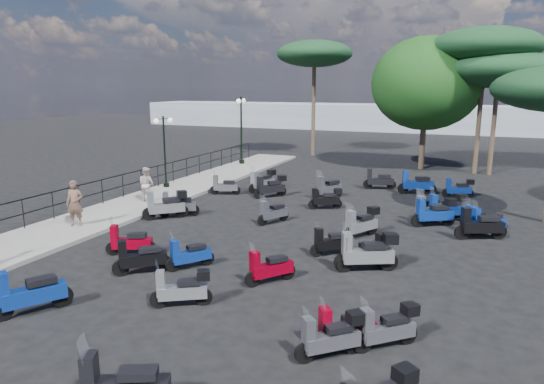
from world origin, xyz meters
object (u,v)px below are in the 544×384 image
at_px(scooter_1, 140,258).
at_px(scooter_14, 269,268).
at_px(scooter_21, 434,213).
at_px(scooter_30, 387,328).
at_px(scooter_9, 273,213).
at_px(scooter_17, 379,180).
at_px(scooter_19, 345,330).
at_px(scooter_25, 364,252).
at_px(scooter_13, 182,289).
at_px(woman, 75,203).
at_px(scooter_24, 331,337).
at_px(broadleaf_tree, 426,84).
at_px(pine_1, 499,69).
at_px(scooter_5, 263,181).
at_px(scooter_22, 428,209).
at_px(scooter_8, 130,242).
at_px(scooter_10, 326,199).
at_px(lamp_post_1, 164,147).
at_px(scooter_15, 361,223).
at_px(scooter_26, 367,253).
at_px(scooter_2, 166,206).
at_px(scooter_3, 178,206).
at_px(pedestrian_far, 147,184).
at_px(scooter_29, 458,189).
at_px(scooter_32, 446,208).
at_px(scooter_23, 416,184).
at_px(lamp_post_2, 241,126).
at_px(scooter_27, 480,225).
at_px(scooter_20, 331,243).
at_px(pine_0, 486,47).
at_px(scooter_6, 29,294).
at_px(scooter_4, 224,186).
at_px(scooter_16, 328,188).
at_px(scooter_28, 487,222).
at_px(scooter_31, 480,219).
at_px(scooter_7, 189,255).

height_order(scooter_1, scooter_14, scooter_1).
distance_m(scooter_21, scooter_30, 9.60).
bearing_deg(scooter_9, scooter_17, -80.90).
xyz_separation_m(scooter_19, scooter_25, (-0.58, 4.51, 0.10)).
bearing_deg(scooter_13, scooter_17, -37.73).
height_order(woman, scooter_24, woman).
bearing_deg(broadleaf_tree, pine_1, -9.19).
bearing_deg(scooter_5, scooter_19, 144.41).
distance_m(scooter_1, scooter_22, 11.40).
bearing_deg(scooter_8, scooter_10, -51.51).
xyz_separation_m(lamp_post_1, scooter_1, (6.01, -9.91, -1.76)).
xyz_separation_m(scooter_15, scooter_26, (0.86, -3.14, 0.06)).
relative_size(scooter_2, scooter_3, 1.00).
bearing_deg(scooter_22, scooter_3, 48.50).
distance_m(scooter_9, scooter_24, 9.66).
distance_m(pedestrian_far, scooter_3, 2.79).
bearing_deg(scooter_29, scooter_30, 158.36).
bearing_deg(scooter_13, scooter_2, 6.35).
xyz_separation_m(pedestrian_far, scooter_17, (9.05, 7.36, -0.46)).
bearing_deg(scooter_14, scooter_32, -78.34).
bearing_deg(scooter_23, scooter_30, 168.77).
relative_size(lamp_post_2, scooter_27, 2.57).
xyz_separation_m(scooter_10, scooter_29, (5.24, 4.60, -0.01)).
bearing_deg(scooter_21, woman, 82.22).
bearing_deg(scooter_15, scooter_20, 108.62).
relative_size(woman, scooter_20, 1.46).
bearing_deg(scooter_5, scooter_9, 141.94).
bearing_deg(scooter_29, scooter_9, 120.66).
xyz_separation_m(scooter_14, pine_0, (4.99, 20.39, 7.05)).
relative_size(scooter_6, scooter_25, 1.17).
height_order(scooter_9, broadleaf_tree, broadleaf_tree).
distance_m(scooter_3, scooter_8, 4.72).
bearing_deg(lamp_post_2, lamp_post_1, -99.37).
height_order(scooter_4, scooter_22, scooter_22).
distance_m(scooter_3, scooter_13, 8.50).
xyz_separation_m(scooter_5, scooter_16, (3.50, -0.22, -0.03)).
height_order(scooter_13, scooter_16, scooter_16).
bearing_deg(scooter_23, scooter_28, -167.54).
height_order(scooter_28, scooter_31, same).
bearing_deg(scooter_15, scooter_14, 105.07).
distance_m(scooter_9, scooter_27, 7.50).
bearing_deg(pedestrian_far, broadleaf_tree, -116.60).
bearing_deg(scooter_29, lamp_post_1, 86.97).
height_order(scooter_7, scooter_32, scooter_32).
bearing_deg(scooter_9, scooter_26, 168.35).
height_order(scooter_3, scooter_7, scooter_3).
distance_m(scooter_20, scooter_26, 1.62).
xyz_separation_m(scooter_26, scooter_28, (3.24, 5.25, -0.12)).
height_order(scooter_30, scooter_31, scooter_31).
bearing_deg(scooter_32, pine_0, -36.79).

